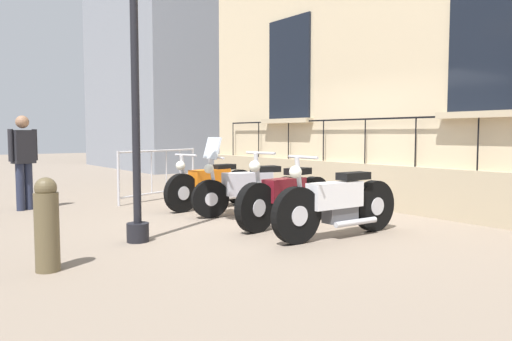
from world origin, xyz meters
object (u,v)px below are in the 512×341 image
(motorcycle_orange, at_px, (212,185))
(crowd_barrier, at_px, (159,172))
(motorcycle_maroon, at_px, (286,198))
(motorcycle_silver, at_px, (249,189))
(motorcycle_white, at_px, (337,204))
(pedestrian_standing, at_px, (23,157))
(bollard, at_px, (47,224))

(motorcycle_orange, xyz_separation_m, crowd_barrier, (0.23, -1.71, 0.14))
(crowd_barrier, bearing_deg, motorcycle_maroon, 92.63)
(motorcycle_silver, relative_size, motorcycle_white, 0.96)
(motorcycle_maroon, bearing_deg, crowd_barrier, -87.37)
(motorcycle_white, bearing_deg, crowd_barrier, -87.47)
(crowd_barrier, relative_size, pedestrian_standing, 1.27)
(motorcycle_silver, distance_m, crowd_barrier, 2.77)
(motorcycle_maroon, relative_size, pedestrian_standing, 1.19)
(crowd_barrier, xyz_separation_m, pedestrian_standing, (2.59, -0.10, 0.39))
(motorcycle_silver, distance_m, motorcycle_maroon, 1.16)
(motorcycle_orange, height_order, motorcycle_maroon, motorcycle_maroon)
(motorcycle_white, bearing_deg, bollard, -9.40)
(pedestrian_standing, bearing_deg, motorcycle_maroon, 124.68)
(crowd_barrier, bearing_deg, motorcycle_silver, 96.79)
(motorcycle_maroon, distance_m, crowd_barrier, 3.91)
(motorcycle_silver, bearing_deg, motorcycle_white, 87.07)
(motorcycle_maroon, distance_m, pedestrian_standing, 4.89)
(motorcycle_maroon, distance_m, motorcycle_white, 1.00)
(motorcycle_white, distance_m, crowd_barrier, 4.90)
(motorcycle_orange, xyz_separation_m, bollard, (3.52, 2.61, 0.05))
(crowd_barrier, bearing_deg, pedestrian_standing, -2.19)
(motorcycle_maroon, bearing_deg, motorcycle_orange, -91.42)
(bollard, bearing_deg, motorcycle_orange, -143.41)
(motorcycle_white, xyz_separation_m, pedestrian_standing, (2.80, -5.00, 0.52))
(motorcycle_maroon, xyz_separation_m, pedestrian_standing, (2.77, -4.00, 0.54))
(motorcycle_maroon, distance_m, bollard, 3.49)
(pedestrian_standing, bearing_deg, motorcycle_white, 119.30)
(motorcycle_silver, bearing_deg, crowd_barrier, -83.21)
(motorcycle_orange, xyz_separation_m, motorcycle_white, (0.02, 3.19, 0.01))
(motorcycle_orange, xyz_separation_m, motorcycle_maroon, (0.05, 2.19, -0.00))
(motorcycle_orange, height_order, bollard, motorcycle_orange)
(bollard, bearing_deg, crowd_barrier, -127.24)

